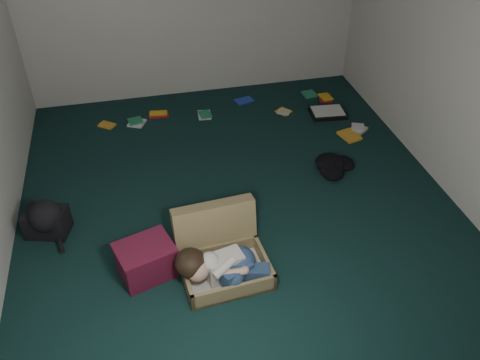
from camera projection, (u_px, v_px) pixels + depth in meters
name	position (u px, v px, depth m)	size (l,w,h in m)	color
floor	(236.00, 200.00, 4.83)	(4.50, 4.50, 0.00)	black
wall_front	(345.00, 290.00, 2.30)	(4.50, 4.50, 0.00)	silver
wall_right	(461.00, 51.00, 4.39)	(4.50, 4.50, 0.00)	silver
suitcase	(221.00, 253.00, 4.07)	(0.73, 0.71, 0.50)	olive
person	(221.00, 266.00, 3.90)	(0.74, 0.35, 0.31)	beige
maroon_bin	(146.00, 260.00, 4.00)	(0.52, 0.45, 0.30)	#571127
backpack	(47.00, 221.00, 4.39)	(0.44, 0.35, 0.26)	black
clothing_pile	(339.00, 164.00, 5.18)	(0.40, 0.32, 0.13)	black
paper_tray	(328.00, 113.00, 6.07)	(0.43, 0.34, 0.06)	black
book_scatter	(255.00, 114.00, 6.07)	(2.97, 1.29, 0.02)	gold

